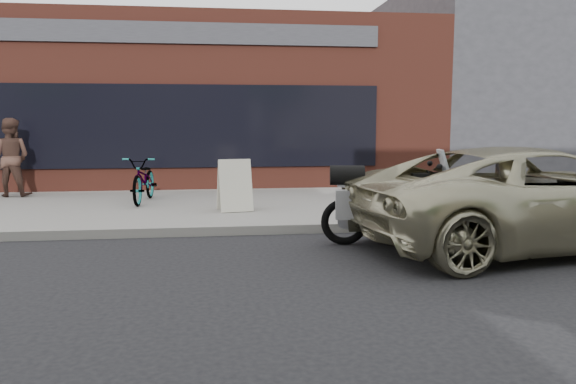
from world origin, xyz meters
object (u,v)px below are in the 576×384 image
object	(u,v)px
motorcycle	(388,204)
sandwich_sign	(235,185)
cafe_patron_left	(11,157)
bicycle_front	(144,179)
minivan	(533,198)

from	to	relation	value
motorcycle	sandwich_sign	xyz separation A→B (m)	(-2.15, 2.63, 0.02)
motorcycle	cafe_patron_left	distance (m)	8.80
motorcycle	bicycle_front	bearing A→B (deg)	144.52
bicycle_front	cafe_patron_left	xyz separation A→B (m)	(-3.06, 1.31, 0.40)
motorcycle	sandwich_sign	size ratio (longest dim) A/B	2.32
minivan	bicycle_front	bearing A→B (deg)	45.19
minivan	bicycle_front	size ratio (longest dim) A/B	2.92
minivan	cafe_patron_left	distance (m)	10.69
minivan	sandwich_sign	distance (m)	5.17
bicycle_front	cafe_patron_left	bearing A→B (deg)	161.71
sandwich_sign	motorcycle	bearing A→B (deg)	-59.59
motorcycle	cafe_patron_left	xyz separation A→B (m)	(-7.03, 5.27, 0.41)
motorcycle	bicycle_front	xyz separation A→B (m)	(-3.98, 3.95, 0.01)
minivan	bicycle_front	distance (m)	7.42
motorcycle	bicycle_front	distance (m)	5.61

